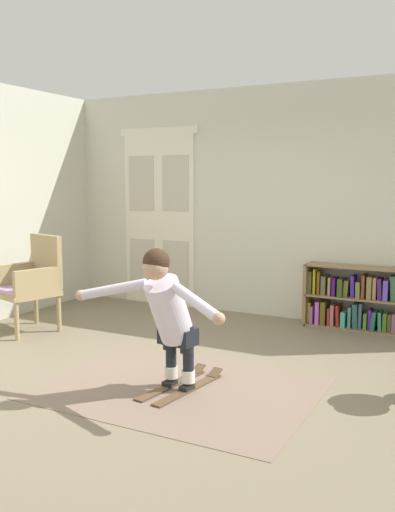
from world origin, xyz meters
The scene contains 8 objects.
ground_plane centered at (0.00, 0.00, 0.00)m, with size 7.20×7.20×0.00m, color #7C7059.
back_wall centered at (0.00, 2.60, 1.45)m, with size 6.00×0.10×2.90m, color beige.
double_door centered at (-1.69, 2.54, 1.23)m, with size 1.22×0.05×2.45m.
rug centered at (0.19, -0.23, 0.00)m, with size 2.21×1.66×0.01m, color #826C5C.
bookshelf centered at (1.22, 2.39, 0.33)m, with size 1.49×0.30×0.74m.
wicker_chair centered at (-2.23, 0.61, 0.58)m, with size 0.75×0.75×1.10m.
skis_pair centered at (0.19, -0.19, 0.02)m, with size 0.39×0.90×0.07m.
person_skier centered at (0.16, -0.38, 0.71)m, with size 1.44×0.71×1.13m.
Camera 1 is at (2.37, -4.11, 1.70)m, focal length 39.12 mm.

